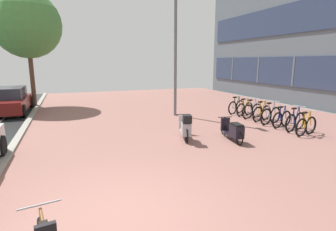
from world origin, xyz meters
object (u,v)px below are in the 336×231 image
at_px(bicycle_rack_00, 306,126).
at_px(lamp_post, 175,40).
at_px(bicycle_rack_01, 295,122).
at_px(bicycle_rack_02, 282,119).
at_px(bicycle_rack_04, 262,113).
at_px(parked_car_far, 10,101).
at_px(scooter_near, 233,131).
at_px(scooter_mid, 186,127).
at_px(street_tree, 27,25).
at_px(bicycle_rack_05, 252,111).
at_px(bicycle_rack_06, 245,109).
at_px(bicycle_rack_07, 236,107).
at_px(bicycle_rack_03, 271,115).

bearing_deg(bicycle_rack_00, lamp_post, 122.01).
relative_size(bicycle_rack_01, lamp_post, 0.20).
relative_size(bicycle_rack_00, lamp_post, 0.19).
bearing_deg(bicycle_rack_01, bicycle_rack_02, 96.07).
bearing_deg(bicycle_rack_04, bicycle_rack_02, -91.46).
xyz_separation_m(bicycle_rack_02, parked_car_far, (-11.01, 7.45, 0.29)).
bearing_deg(scooter_near, scooter_mid, 152.93).
distance_m(scooter_near, street_tree, 13.15).
height_order(bicycle_rack_00, bicycle_rack_02, bicycle_rack_00).
bearing_deg(parked_car_far, bicycle_rack_02, -34.08).
bearing_deg(bicycle_rack_00, bicycle_rack_05, 89.15).
xyz_separation_m(bicycle_rack_06, scooter_near, (-3.03, -3.51, 0.03)).
relative_size(bicycle_rack_06, bicycle_rack_07, 0.99).
bearing_deg(bicycle_rack_04, scooter_mid, -161.28).
relative_size(bicycle_rack_01, street_tree, 0.20).
height_order(bicycle_rack_06, bicycle_rack_07, bicycle_rack_07).
bearing_deg(bicycle_rack_05, street_tree, 143.77).
xyz_separation_m(bicycle_rack_05, parked_car_far, (-11.00, 5.56, 0.28)).
bearing_deg(scooter_mid, bicycle_rack_00, -12.87).
xyz_separation_m(bicycle_rack_00, bicycle_rack_03, (0.03, 1.89, 0.02)).
height_order(bicycle_rack_01, scooter_near, bicycle_rack_01).
height_order(bicycle_rack_00, scooter_near, bicycle_rack_00).
relative_size(bicycle_rack_06, scooter_mid, 0.77).
bearing_deg(bicycle_rack_06, bicycle_rack_04, -90.19).
height_order(bicycle_rack_02, bicycle_rack_03, bicycle_rack_03).
bearing_deg(bicycle_rack_05, bicycle_rack_02, -89.69).
xyz_separation_m(bicycle_rack_01, scooter_near, (-3.07, -0.36, 0.01)).
xyz_separation_m(bicycle_rack_02, street_tree, (-10.04, 9.24, 4.33)).
xyz_separation_m(bicycle_rack_02, lamp_post, (-3.20, 3.76, 3.28)).
relative_size(bicycle_rack_00, bicycle_rack_01, 0.96).
relative_size(bicycle_rack_06, parked_car_far, 0.30).
height_order(lamp_post, street_tree, lamp_post).
bearing_deg(street_tree, bicycle_rack_03, -40.67).
distance_m(bicycle_rack_00, bicycle_rack_06, 3.78).
distance_m(bicycle_rack_02, bicycle_rack_07, 3.15).
bearing_deg(bicycle_rack_07, bicycle_rack_03, -89.90).
bearing_deg(bicycle_rack_03, scooter_near, -151.40).
relative_size(scooter_near, scooter_mid, 1.03).
bearing_deg(street_tree, bicycle_rack_01, -44.31).
bearing_deg(scooter_mid, street_tree, 120.54).
distance_m(parked_car_far, street_tree, 4.52).
distance_m(bicycle_rack_00, scooter_near, 2.95).
xyz_separation_m(bicycle_rack_05, bicycle_rack_07, (-0.02, 1.26, -0.01)).
bearing_deg(scooter_near, parked_car_far, 133.51).
bearing_deg(street_tree, scooter_mid, -59.46).
bearing_deg(bicycle_rack_01, bicycle_rack_06, 90.56).
relative_size(bicycle_rack_05, parked_car_far, 0.32).
xyz_separation_m(bicycle_rack_06, street_tree, (-10.08, 6.72, 4.34)).
height_order(bicycle_rack_06, street_tree, street_tree).
distance_m(bicycle_rack_05, lamp_post, 4.94).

